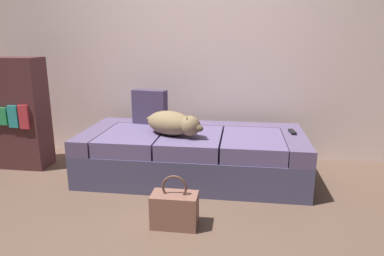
# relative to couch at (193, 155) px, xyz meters

# --- Properties ---
(ground_plane) EXTENTS (10.00, 10.00, 0.00)m
(ground_plane) POSITION_rel_couch_xyz_m (0.00, -1.08, -0.22)
(ground_plane) COLOR brown
(back_wall) EXTENTS (6.40, 0.10, 2.80)m
(back_wall) POSITION_rel_couch_xyz_m (0.00, 0.71, 1.18)
(back_wall) COLOR beige
(back_wall) RESTS_ON ground
(couch) EXTENTS (2.03, 0.94, 0.44)m
(couch) POSITION_rel_couch_xyz_m (0.00, 0.00, 0.00)
(couch) COLOR #494665
(couch) RESTS_ON ground
(dog_tan) EXTENTS (0.59, 0.44, 0.21)m
(dog_tan) POSITION_rel_couch_xyz_m (-0.16, -0.13, 0.33)
(dog_tan) COLOR olive
(dog_tan) RESTS_ON couch
(tv_remote) EXTENTS (0.06, 0.15, 0.02)m
(tv_remote) POSITION_rel_couch_xyz_m (0.90, 0.09, 0.23)
(tv_remote) COLOR black
(tv_remote) RESTS_ON couch
(throw_pillow) EXTENTS (0.35, 0.17, 0.34)m
(throw_pillow) POSITION_rel_couch_xyz_m (-0.47, 0.27, 0.39)
(throw_pillow) COLOR #443754
(throw_pillow) RESTS_ON couch
(handbag) EXTENTS (0.32, 0.18, 0.38)m
(handbag) POSITION_rel_couch_xyz_m (0.00, -0.91, -0.09)
(handbag) COLOR brown
(handbag) RESTS_ON ground
(bookshelf) EXTENTS (0.56, 0.30, 1.10)m
(bookshelf) POSITION_rel_couch_xyz_m (-1.77, 0.04, 0.33)
(bookshelf) COLOR #4F292A
(bookshelf) RESTS_ON ground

